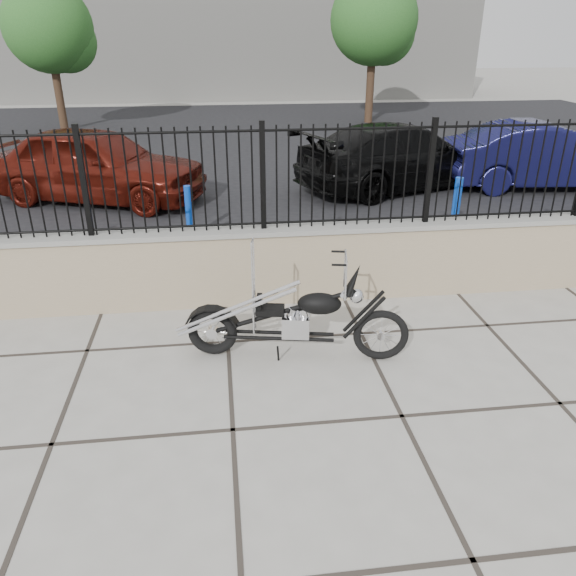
{
  "coord_description": "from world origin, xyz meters",
  "views": [
    {
      "loc": [
        -1.51,
        -3.88,
        3.14
      ],
      "look_at": [
        -0.84,
        1.42,
        0.65
      ],
      "focal_mm": 35.0,
      "sensor_mm": 36.0,
      "label": 1
    }
  ],
  "objects_px": {
    "chopper_motorcycle": "(292,300)",
    "car_red": "(96,164)",
    "car_black": "(401,156)",
    "car_blue": "(545,156)"
  },
  "relations": [
    {
      "from": "chopper_motorcycle",
      "to": "car_blue",
      "type": "xyz_separation_m",
      "value": [
        6.22,
        6.15,
        0.03
      ]
    },
    {
      "from": "car_blue",
      "to": "chopper_motorcycle",
      "type": "bearing_deg",
      "value": 139.78
    },
    {
      "from": "car_red",
      "to": "car_black",
      "type": "xyz_separation_m",
      "value": [
        6.23,
        0.26,
        -0.05
      ]
    },
    {
      "from": "chopper_motorcycle",
      "to": "car_black",
      "type": "relative_size",
      "value": 0.47
    },
    {
      "from": "chopper_motorcycle",
      "to": "car_red",
      "type": "distance_m",
      "value": 6.98
    },
    {
      "from": "car_red",
      "to": "car_blue",
      "type": "bearing_deg",
      "value": -70.11
    },
    {
      "from": "car_red",
      "to": "car_black",
      "type": "height_order",
      "value": "car_red"
    },
    {
      "from": "car_red",
      "to": "chopper_motorcycle",
      "type": "bearing_deg",
      "value": -133.52
    },
    {
      "from": "chopper_motorcycle",
      "to": "car_red",
      "type": "xyz_separation_m",
      "value": [
        -3.03,
        6.29,
        0.07
      ]
    },
    {
      "from": "car_red",
      "to": "car_blue",
      "type": "height_order",
      "value": "car_red"
    }
  ]
}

